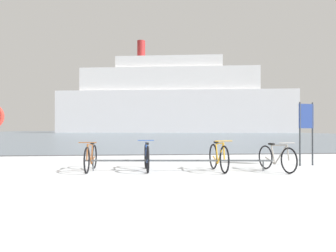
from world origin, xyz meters
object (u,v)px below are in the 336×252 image
bicycle_2 (219,157)px  ferry_ship (173,102)px  bicycle_0 (91,158)px  bicycle_1 (147,157)px  bicycle_3 (277,158)px  info_sign (306,123)px

bicycle_2 → ferry_ship: size_ratio=0.03×
bicycle_0 → ferry_ship: (10.90, 74.59, 7.27)m
bicycle_1 → ferry_ship: 75.61m
bicycle_2 → bicycle_3: 1.55m
bicycle_3 → info_sign: 2.16m
bicycle_3 → bicycle_2: bearing=174.3°
ferry_ship → bicycle_0: bearing=-98.3°
bicycle_0 → info_sign: (6.43, 0.70, 0.96)m
bicycle_1 → ferry_ship: bearing=82.8°
bicycle_2 → ferry_ship: 75.70m
ferry_ship → bicycle_2: bearing=-95.7°
bicycle_0 → ferry_ship: bearing=81.7°
bicycle_1 → bicycle_2: (1.91, -0.31, 0.01)m
info_sign → ferry_ship: ferry_ship is taller
bicycle_3 → info_sign: (1.48, 1.24, 0.96)m
bicycle_3 → bicycle_0: bearing=173.8°
bicycle_0 → bicycle_3: bicycle_0 is taller
bicycle_0 → bicycle_3: (4.95, -0.54, -0.00)m
bicycle_1 → bicycle_3: (3.45, -0.46, -0.01)m
bicycle_3 → info_sign: size_ratio=0.86×
bicycle_0 → bicycle_1: 1.50m
bicycle_2 → info_sign: size_ratio=0.86×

